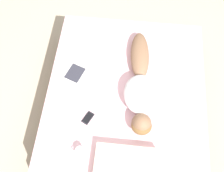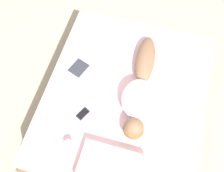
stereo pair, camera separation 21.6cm
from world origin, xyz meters
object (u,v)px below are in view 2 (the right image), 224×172
open_magazine (87,74)px  coffee_mug (69,145)px  person (140,91)px  cell_phone (83,114)px

open_magazine → coffee_mug: coffee_mug is taller
person → coffee_mug: 0.91m
person → open_magazine: 0.64m
coffee_mug → cell_phone: (-0.02, -0.36, -0.04)m
coffee_mug → person: bearing=-126.8°
person → cell_phone: person is taller
person → coffee_mug: (0.54, 0.73, -0.06)m
coffee_mug → cell_phone: coffee_mug is taller
person → cell_phone: (0.52, 0.37, -0.10)m
coffee_mug → open_magazine: bearing=-84.4°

